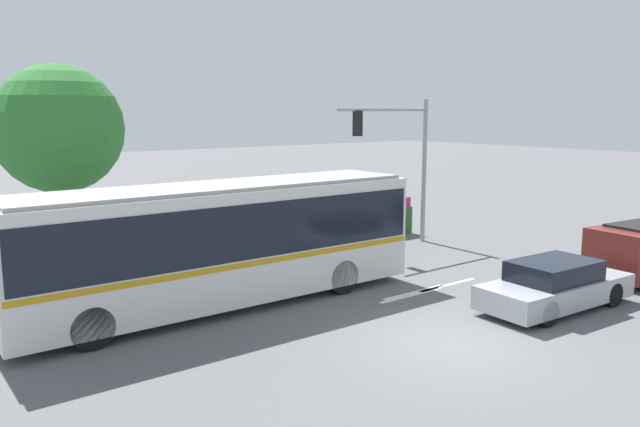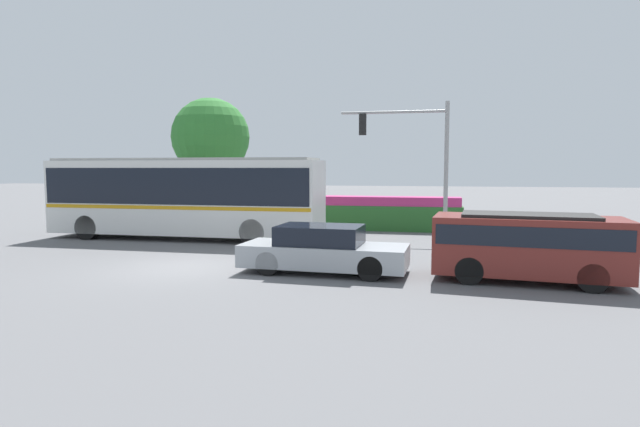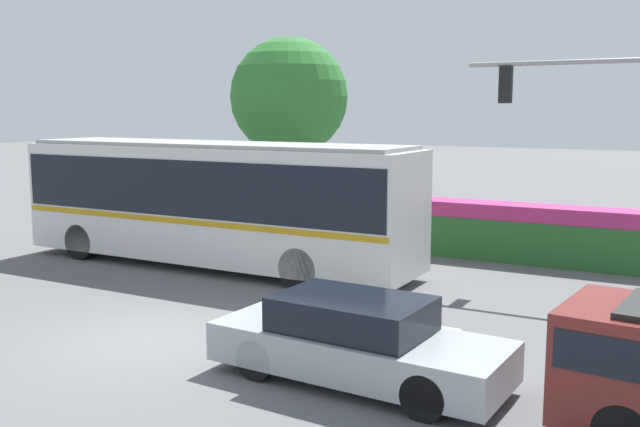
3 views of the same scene
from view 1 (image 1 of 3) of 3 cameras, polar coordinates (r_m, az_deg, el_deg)
ground_plane at (r=14.76m, az=11.84°, el=-11.61°), size 140.00×140.00×0.00m
city_bus at (r=16.86m, az=-9.06°, el=-2.18°), size 11.39×2.58×3.33m
sedan_foreground at (r=17.83m, az=20.79°, el=-6.22°), size 4.72×2.01×1.33m
traffic_light_pole at (r=24.33m, az=7.71°, el=5.78°), size 4.55×0.24×5.69m
flowering_hedge at (r=24.69m, az=0.53°, el=-0.99°), size 8.58×1.16×1.59m
street_tree_left at (r=22.72m, az=-22.91°, el=7.14°), size 4.31×4.31×6.80m
lane_stripe_near at (r=18.47m, az=8.65°, el=-7.17°), size 2.40×0.16×0.01m
lane_stripe_mid at (r=18.17m, az=8.37°, el=-7.45°), size 2.40×0.16×0.01m
lane_stripe_far at (r=19.40m, az=11.66°, el=-6.45°), size 2.40×0.16×0.01m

